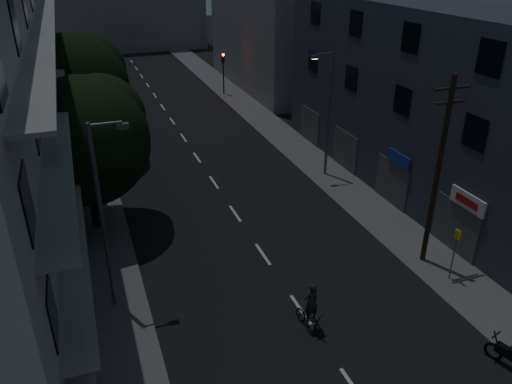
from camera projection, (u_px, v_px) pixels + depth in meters
ground at (195, 155)px, 36.66m from camera, size 160.00×160.00×0.00m
sidewalk_left at (89, 168)px, 34.32m from camera, size 3.00×90.00×0.15m
sidewalk_right at (289, 142)px, 38.93m from camera, size 3.00×90.00×0.15m
lane_markings at (178, 129)px, 41.92m from camera, size 0.15×60.50×0.01m
building_right at (440, 107)px, 28.65m from camera, size 6.19×28.00×11.00m
building_far_left at (15, 12)px, 48.80m from camera, size 6.00×20.00×16.00m
building_far_right at (265, 25)px, 51.79m from camera, size 6.00×20.00×13.00m
building_far_end at (119, 14)px, 72.35m from camera, size 24.00×8.00×10.00m
tree_near at (85, 136)px, 24.94m from camera, size 6.61×6.61×8.15m
tree_mid at (75, 84)px, 32.94m from camera, size 7.13×7.13×8.78m
tree_far at (72, 69)px, 41.49m from camera, size 5.81×5.81×7.19m
traffic_signal_far_right at (223, 65)px, 50.03m from camera, size 0.28×0.37×4.10m
traffic_signal_far_left at (83, 73)px, 47.01m from camera, size 0.28×0.37×4.10m
street_lamp_left_near at (104, 210)px, 19.35m from camera, size 1.51×0.25×8.00m
street_lamp_right at (327, 109)px, 31.34m from camera, size 1.51×0.25×8.00m
street_lamp_left_far at (85, 89)px, 35.82m from camera, size 1.51×0.25×8.00m
utility_pole at (438, 170)px, 22.13m from camera, size 1.80×0.24×9.00m
bus_stop_sign at (456, 246)px, 22.06m from camera, size 0.06×0.35×2.52m
motorcycle at (510, 357)px, 17.96m from camera, size 0.80×1.89×1.25m
cyclist at (310, 314)px, 19.70m from camera, size 1.00×1.84×2.22m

